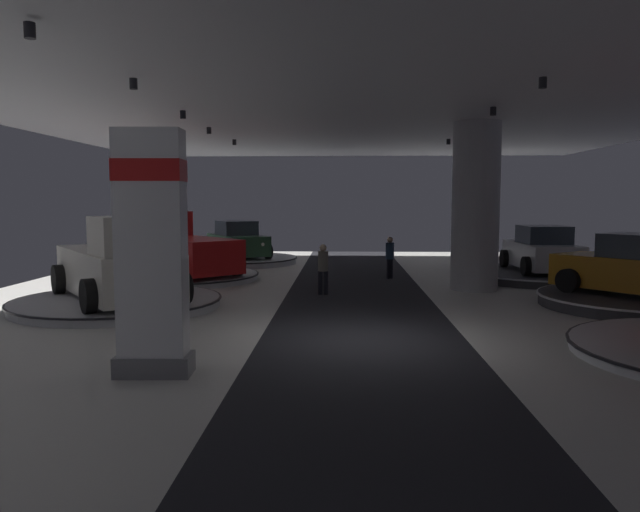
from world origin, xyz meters
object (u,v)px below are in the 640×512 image
object	(u,v)px
display_car_far_right	(542,251)
display_platform_mid_right	(635,301)
display_car_mid_right	(638,268)
display_platform_deep_left	(238,260)
display_car_deep_left	(237,241)
brand_sign_pylon	(152,250)
visitor_walking_far	(390,255)
display_platform_mid_left	(118,302)
pickup_truck_mid_left	(120,266)
column_right	(476,207)
display_platform_far_left	(183,276)
display_platform_far_right	(541,275)
visitor_walking_near	(323,266)
pickup_truck_far_left	(178,248)

from	to	relation	value
display_car_far_right	display_platform_mid_right	distance (m)	5.98
display_platform_mid_right	display_car_mid_right	size ratio (longest dim) A/B	1.18
display_platform_deep_left	display_car_deep_left	world-z (taller)	display_car_deep_left
brand_sign_pylon	visitor_walking_far	size ratio (longest dim) A/B	2.59
display_platform_mid_left	display_car_deep_left	bearing A→B (deg)	84.03
display_platform_mid_right	pickup_truck_mid_left	bearing A→B (deg)	-176.61
column_right	display_platform_far_left	bearing A→B (deg)	168.52
brand_sign_pylon	display_platform_mid_right	distance (m)	13.35
display_platform_far_right	display_platform_mid_left	bearing A→B (deg)	-154.63
display_car_deep_left	display_platform_far_right	bearing A→B (deg)	-23.13
display_platform_mid_right	pickup_truck_mid_left	size ratio (longest dim) A/B	0.94
visitor_walking_near	pickup_truck_mid_left	bearing A→B (deg)	-153.28
display_car_deep_left	display_platform_mid_left	bearing A→B (deg)	-95.97
brand_sign_pylon	display_car_deep_left	xyz separation A→B (m)	(-1.81, 18.08, -1.07)
column_right	display_car_deep_left	bearing A→B (deg)	139.34
visitor_walking_far	display_platform_mid_right	bearing A→B (deg)	-42.57
display_platform_mid_left	visitor_walking_near	size ratio (longest dim) A/B	3.57
display_car_mid_right	display_platform_mid_left	distance (m)	14.38
display_car_far_right	display_platform_mid_right	bearing A→B (deg)	-83.71
column_right	display_platform_far_left	world-z (taller)	column_right
pickup_truck_far_left	display_platform_mid_right	bearing A→B (deg)	-21.10
display_platform_far_right	display_platform_far_left	distance (m)	13.46
display_car_deep_left	brand_sign_pylon	bearing A→B (deg)	-84.29
brand_sign_pylon	pickup_truck_mid_left	xyz separation A→B (m)	(-2.85, 6.02, -0.94)
display_platform_mid_left	display_platform_deep_left	bearing A→B (deg)	83.95
display_platform_mid_right	display_platform_mid_left	bearing A→B (deg)	-177.69
display_platform_far_left	display_car_deep_left	bearing A→B (deg)	80.33
column_right	display_car_deep_left	size ratio (longest dim) A/B	1.21
display_platform_far_right	display_platform_mid_left	xyz separation A→B (m)	(-13.67, -6.48, -0.03)
column_right	brand_sign_pylon	distance (m)	12.58
column_right	pickup_truck_far_left	world-z (taller)	column_right
display_platform_mid_right	pickup_truck_mid_left	distance (m)	14.19
pickup_truck_far_left	display_car_mid_right	xyz separation A→B (m)	(14.34, -5.55, -0.06)
display_car_mid_right	display_platform_mid_right	bearing A→B (deg)	129.68
pickup_truck_far_left	display_platform_far_right	bearing A→B (deg)	1.60
visitor_walking_far	display_car_deep_left	bearing A→B (deg)	141.35
display_car_deep_left	display_platform_far_left	world-z (taller)	display_car_deep_left
display_platform_mid_left	pickup_truck_mid_left	xyz separation A→B (m)	(0.19, -0.26, 1.05)
column_right	display_car_mid_right	distance (m)	5.21
pickup_truck_far_left	display_platform_far_left	bearing A→B (deg)	-46.37
display_car_deep_left	display_platform_mid_left	size ratio (longest dim) A/B	0.80
display_car_deep_left	display_car_far_right	bearing A→B (deg)	-23.25
display_car_mid_right	visitor_walking_near	distance (m)	8.94
display_car_far_right	brand_sign_pylon	bearing A→B (deg)	-129.86
display_platform_far_right	display_car_mid_right	distance (m)	6.04
display_car_far_right	display_platform_mid_left	world-z (taller)	display_car_far_right
column_right	pickup_truck_mid_left	distance (m)	11.25
display_platform_mid_right	display_platform_far_right	bearing A→B (deg)	96.26
column_right	display_platform_far_right	xyz separation A→B (m)	(3.09, 2.72, -2.58)
brand_sign_pylon	visitor_walking_far	distance (m)	13.66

